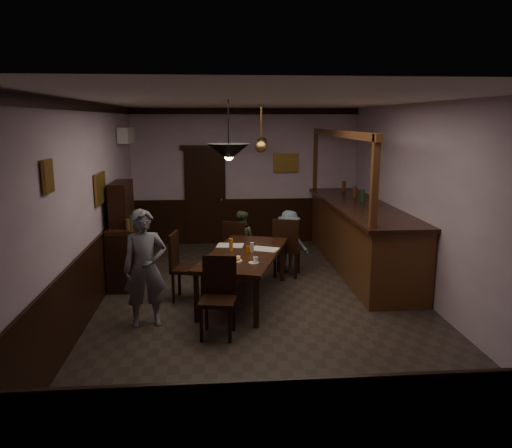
{
  "coord_description": "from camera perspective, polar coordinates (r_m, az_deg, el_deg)",
  "views": [
    {
      "loc": [
        -0.69,
        -7.07,
        2.74
      ],
      "look_at": [
        -0.06,
        0.5,
        1.15
      ],
      "focal_mm": 35.0,
      "sensor_mm": 36.0,
      "label": 1
    }
  ],
  "objects": [
    {
      "name": "pendant_iron",
      "position": [
        6.63,
        -3.14,
        8.2
      ],
      "size": [
        0.56,
        0.56,
        0.79
      ],
      "color": "black",
      "rests_on": "ground"
    },
    {
      "name": "picture_left_small",
      "position": [
        5.78,
        -22.7,
        5.05
      ],
      "size": [
        0.04,
        0.28,
        0.36
      ],
      "color": "olive",
      "rests_on": "ground"
    },
    {
      "name": "newspaper_right",
      "position": [
        7.83,
        1.0,
        -2.88
      ],
      "size": [
        0.5,
        0.44,
        0.01
      ],
      "primitive_type": "cube",
      "rotation": [
        0.0,
        0.0,
        -0.41
      ],
      "color": "silver",
      "rests_on": "dining_table"
    },
    {
      "name": "pepper_mill",
      "position": [
        7.01,
        -5.79,
        -4.13
      ],
      "size": [
        0.04,
        0.04,
        0.14
      ],
      "primitive_type": "cylinder",
      "color": "black",
      "rests_on": "dining_table"
    },
    {
      "name": "ac_unit",
      "position": [
        10.12,
        -14.62,
        9.8
      ],
      "size": [
        0.2,
        0.85,
        0.3
      ],
      "color": "white",
      "rests_on": "ground"
    },
    {
      "name": "picture_back",
      "position": [
        11.18,
        3.43,
        6.97
      ],
      "size": [
        0.55,
        0.04,
        0.42
      ],
      "color": "olive",
      "rests_on": "ground"
    },
    {
      "name": "pastry_ring_b",
      "position": [
        7.17,
        -2.34,
        -4.01
      ],
      "size": [
        0.13,
        0.13,
        0.04
      ],
      "primitive_type": "torus",
      "color": "#C68C47",
      "rests_on": "pastry_plate"
    },
    {
      "name": "beer_glass",
      "position": [
        7.69,
        -2.88,
        -2.42
      ],
      "size": [
        0.06,
        0.06,
        0.2
      ],
      "primitive_type": "cylinder",
      "color": "#BF721E",
      "rests_on": "dining_table"
    },
    {
      "name": "pendant_brass_far",
      "position": [
        10.32,
        0.73,
        9.36
      ],
      "size": [
        0.2,
        0.2,
        0.81
      ],
      "color": "#BF8C3F",
      "rests_on": "ground"
    },
    {
      "name": "napkin",
      "position": [
        7.4,
        -2.41,
        -3.78
      ],
      "size": [
        0.19,
        0.19,
        0.0
      ],
      "primitive_type": "cube",
      "rotation": [
        0.0,
        0.0,
        -0.31
      ],
      "color": "#F5BD5A",
      "rests_on": "dining_table"
    },
    {
      "name": "pastry_ring_a",
      "position": [
        7.2,
        -3.21,
        -3.95
      ],
      "size": [
        0.13,
        0.13,
        0.04
      ],
      "primitive_type": "torus",
      "color": "#C68C47",
      "rests_on": "pastry_plate"
    },
    {
      "name": "room",
      "position": [
        7.21,
        0.77,
        1.9
      ],
      "size": [
        5.01,
        8.01,
        3.01
      ],
      "color": "#2D2621",
      "rests_on": "ground"
    },
    {
      "name": "dining_table",
      "position": [
        7.67,
        -1.37,
        -3.73
      ],
      "size": [
        1.62,
        2.4,
        0.75
      ],
      "rotation": [
        0.0,
        0.0,
        -0.31
      ],
      "color": "black",
      "rests_on": "ground"
    },
    {
      "name": "door_back",
      "position": [
        11.15,
        -5.82,
        3.04
      ],
      "size": [
        0.9,
        0.06,
        2.1
      ],
      "primitive_type": "cube",
      "color": "black",
      "rests_on": "ground"
    },
    {
      "name": "person_seated_left",
      "position": [
        9.26,
        -1.73,
        -1.85
      ],
      "size": [
        0.66,
        0.6,
        1.11
      ],
      "primitive_type": "imported",
      "rotation": [
        0.0,
        0.0,
        2.73
      ],
      "color": "#495533",
      "rests_on": "ground"
    },
    {
      "name": "person_standing",
      "position": [
        6.85,
        -12.55,
        -4.96
      ],
      "size": [
        0.64,
        0.48,
        1.59
      ],
      "primitive_type": "imported",
      "rotation": [
        0.0,
        0.0,
        0.18
      ],
      "color": "slate",
      "rests_on": "ground"
    },
    {
      "name": "person_seated_right",
      "position": [
        9.08,
        3.78,
        -2.03
      ],
      "size": [
        0.85,
        0.76,
        1.14
      ],
      "primitive_type": "imported",
      "rotation": [
        0.0,
        0.0,
        2.57
      ],
      "color": "slate",
      "rests_on": "ground"
    },
    {
      "name": "picture_left_large",
      "position": [
        8.13,
        -17.36,
        3.93
      ],
      "size": [
        0.04,
        0.62,
        0.48
      ],
      "color": "olive",
      "rests_on": "ground"
    },
    {
      "name": "pendant_brass_mid",
      "position": [
        8.48,
        0.57,
        8.83
      ],
      "size": [
        0.2,
        0.2,
        0.81
      ],
      "color": "#BF8C3F",
      "rests_on": "ground"
    },
    {
      "name": "soda_can",
      "position": [
        7.55,
        -0.92,
        -2.99
      ],
      "size": [
        0.07,
        0.07,
        0.12
      ],
      "primitive_type": "cylinder",
      "color": "orange",
      "rests_on": "dining_table"
    },
    {
      "name": "chair_far_right",
      "position": [
        8.8,
        3.49,
        -2.4
      ],
      "size": [
        0.57,
        0.57,
        1.06
      ],
      "rotation": [
        0.0,
        0.0,
        2.84
      ],
      "color": "black",
      "rests_on": "ground"
    },
    {
      "name": "chair_near",
      "position": [
        6.5,
        -4.31,
        -7.81
      ],
      "size": [
        0.51,
        0.51,
        1.02
      ],
      "rotation": [
        0.0,
        0.0,
        -0.17
      ],
      "color": "black",
      "rests_on": "ground"
    },
    {
      "name": "water_glass",
      "position": [
        7.65,
        -0.45,
        -2.68
      ],
      "size": [
        0.06,
        0.06,
        0.15
      ],
      "primitive_type": "cylinder",
      "color": "silver",
      "rests_on": "dining_table"
    },
    {
      "name": "saucer",
      "position": [
        7.08,
        -0.25,
        -4.44
      ],
      "size": [
        0.15,
        0.15,
        0.01
      ],
      "primitive_type": "cylinder",
      "color": "white",
      "rests_on": "dining_table"
    },
    {
      "name": "chair_side",
      "position": [
        7.78,
        -8.47,
        -4.46
      ],
      "size": [
        0.53,
        0.53,
        1.05
      ],
      "rotation": [
        0.0,
        0.0,
        1.38
      ],
      "color": "black",
      "rests_on": "ground"
    },
    {
      "name": "coffee_cup",
      "position": [
        7.09,
        -0.04,
        -4.07
      ],
      "size": [
        0.1,
        0.1,
        0.07
      ],
      "primitive_type": "imported",
      "rotation": [
        0.0,
        0.0,
        -0.31
      ],
      "color": "white",
      "rests_on": "saucer"
    },
    {
      "name": "pastry_plate",
      "position": [
        7.18,
        -2.45,
        -4.23
      ],
      "size": [
        0.22,
        0.22,
        0.01
      ],
      "primitive_type": "cylinder",
      "color": "white",
      "rests_on": "dining_table"
    },
    {
      "name": "newspaper_left",
      "position": [
        8.06,
        -2.96,
        -2.46
      ],
      "size": [
        0.46,
        0.37,
        0.01
      ],
      "primitive_type": "cube",
      "rotation": [
        0.0,
        0.0,
        -0.17
      ],
      "color": "silver",
      "rests_on": "dining_table"
    },
    {
      "name": "chair_far_left",
      "position": [
        9.01,
        -2.27,
        -2.38
      ],
      "size": [
        0.57,
        0.57,
        0.97
      ],
      "rotation": [
        0.0,
        0.0,
        2.65
      ],
      "color": "black",
      "rests_on": "ground"
    },
    {
      "name": "sideboard",
      "position": [
        8.77,
        -14.65,
        -2.07
      ],
      "size": [
        0.47,
        1.31,
        1.73
      ],
      "color": "black",
      "rests_on": "ground"
    },
    {
      "name": "bar_counter",
      "position": [
        9.55,
        11.66,
        -1.11
      ],
      "size": [
        1.06,
        4.57,
        2.56
      ],
      "color": "#512915",
      "rests_on": "ground"
    }
  ]
}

